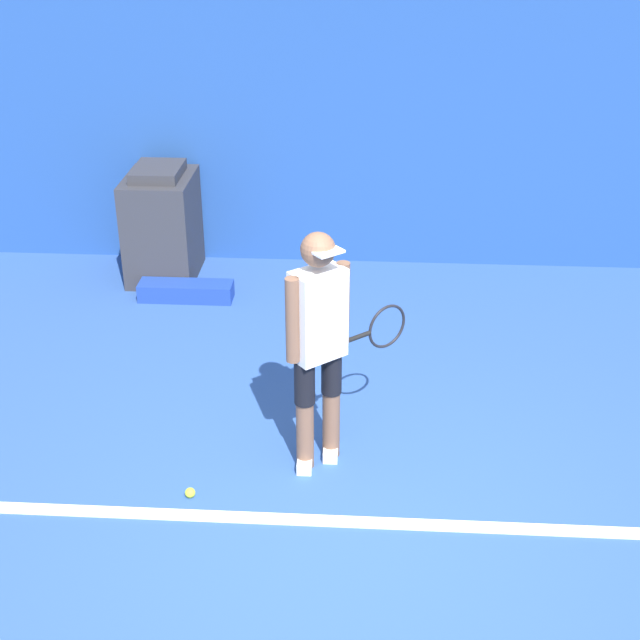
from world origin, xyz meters
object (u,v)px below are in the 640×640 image
Objects in this scene: tennis_ball at (190,493)px; tennis_player at (320,340)px; covered_chair at (162,224)px; equipment_bag at (186,291)px.

tennis_player is at bearing 29.55° from tennis_ball.
tennis_ball is at bearing 169.63° from tennis_player.
tennis_player is 24.80× the size of tennis_ball.
equipment_bag is (0.31, -0.54, -0.45)m from covered_chair.
equipment_bag reaches higher than tennis_ball.
tennis_player reaches higher than covered_chair.
covered_chair is 1.27× the size of equipment_bag.
tennis_ball is at bearing -75.28° from covered_chair.
tennis_player reaches higher than tennis_ball.
tennis_ball is at bearing -78.40° from equipment_bag.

